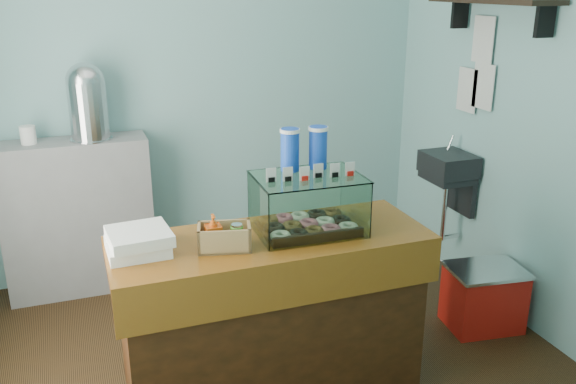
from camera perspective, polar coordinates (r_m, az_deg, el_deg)
name	(u,v)px	position (r m, az deg, el deg)	size (l,w,h in m)	color
ground	(259,363)	(3.70, -2.75, -15.67)	(3.50, 3.50, 0.00)	black
room_shell	(258,67)	(3.08, -2.83, 11.57)	(3.54, 3.04, 2.82)	#82BEBE
counter	(272,315)	(3.25, -1.51, -11.43)	(1.60, 0.60, 0.90)	#46210D
back_shelf	(79,217)	(4.51, -19.00, -2.23)	(1.00, 0.32, 1.10)	gray
display_case	(307,199)	(3.10, 1.79, -0.62)	(0.55, 0.41, 0.51)	#371D10
condiment_crate	(223,237)	(2.91, -6.12, -4.17)	(0.28, 0.20, 0.18)	#A38051
pastry_boxes	(138,241)	(2.95, -13.83, -4.51)	(0.30, 0.30, 0.11)	white
coffee_urn	(87,100)	(4.28, -18.27, 8.21)	(0.28, 0.28, 0.52)	silver
red_cooler	(483,297)	(4.13, 17.82, -9.35)	(0.51, 0.41, 0.41)	red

